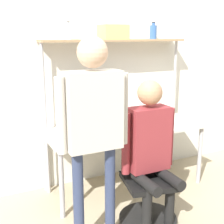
% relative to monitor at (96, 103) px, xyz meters
% --- Properties ---
extents(ground_plane, '(12.00, 12.00, 0.00)m').
position_rel_monitor_xyz_m(ground_plane, '(0.26, -0.61, -1.02)').
color(ground_plane, tan).
extents(wall_back, '(8.00, 0.06, 2.70)m').
position_rel_monitor_xyz_m(wall_back, '(0.26, 0.20, 0.33)').
color(wall_back, silver).
rests_on(wall_back, ground_plane).
extents(desk, '(1.85, 0.76, 0.75)m').
position_rel_monitor_xyz_m(desk, '(0.26, -0.21, -0.34)').
color(desk, beige).
rests_on(desk, ground_plane).
extents(shelf_unit, '(1.76, 0.26, 1.73)m').
position_rel_monitor_xyz_m(shelf_unit, '(0.26, 0.03, 0.46)').
color(shelf_unit, '#997A56').
rests_on(shelf_unit, ground_plane).
extents(monitor, '(0.59, 0.22, 0.47)m').
position_rel_monitor_xyz_m(monitor, '(0.00, 0.00, 0.00)').
color(monitor, '#333338').
rests_on(monitor, desk).
extents(laptop, '(0.30, 0.24, 0.23)m').
position_rel_monitor_xyz_m(laptop, '(0.14, -0.39, -0.20)').
color(laptop, silver).
rests_on(laptop, desk).
extents(cell_phone, '(0.07, 0.15, 0.01)m').
position_rel_monitor_xyz_m(cell_phone, '(0.38, -0.39, -0.26)').
color(cell_phone, silver).
rests_on(cell_phone, desk).
extents(office_chair, '(0.56, 0.56, 0.92)m').
position_rel_monitor_xyz_m(office_chair, '(0.12, -0.93, -0.74)').
color(office_chair, black).
rests_on(office_chair, ground_plane).
extents(person_seated, '(0.55, 0.47, 1.39)m').
position_rel_monitor_xyz_m(person_seated, '(0.12, -0.98, -0.19)').
color(person_seated, black).
rests_on(person_seated, ground_plane).
extents(person_standing, '(0.61, 0.24, 1.77)m').
position_rel_monitor_xyz_m(person_standing, '(-0.46, -1.03, 0.13)').
color(person_standing, '#2D3856').
rests_on(person_standing, ground_plane).
extents(bottle_clear, '(0.06, 0.06, 0.19)m').
position_rel_monitor_xyz_m(bottle_clear, '(-0.30, 0.03, 0.79)').
color(bottle_clear, silver).
rests_on(bottle_clear, shelf_unit).
extents(bottle_blue, '(0.09, 0.09, 0.20)m').
position_rel_monitor_xyz_m(bottle_blue, '(0.77, 0.03, 0.80)').
color(bottle_blue, '#335999').
rests_on(bottle_blue, shelf_unit).
extents(storage_box, '(0.30, 0.24, 0.16)m').
position_rel_monitor_xyz_m(storage_box, '(0.23, 0.03, 0.79)').
color(storage_box, '#DBCC66').
rests_on(storage_box, shelf_unit).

